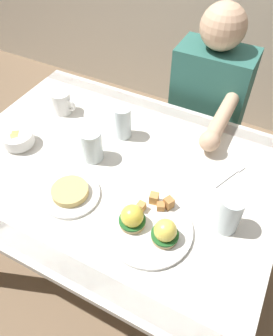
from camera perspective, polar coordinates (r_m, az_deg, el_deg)
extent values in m
plane|color=#7F664C|center=(1.80, -2.76, -15.93)|extent=(6.00, 6.00, 0.00)
cube|color=white|center=(1.20, -3.98, -0.22)|extent=(1.20, 0.90, 0.03)
cube|color=#B23838|center=(1.02, -15.73, -14.70)|extent=(1.20, 0.06, 0.00)
cube|color=#B23838|center=(1.46, 4.02, 10.50)|extent=(1.20, 0.06, 0.00)
cube|color=brown|center=(1.93, -11.66, 5.76)|extent=(0.06, 0.06, 0.71)
cube|color=brown|center=(1.66, 20.93, -6.20)|extent=(0.06, 0.06, 0.71)
cylinder|color=white|center=(1.02, 2.31, -10.82)|extent=(0.27, 0.27, 0.01)
cylinder|color=tan|center=(1.01, -0.76, -9.56)|extent=(0.08, 0.08, 0.02)
cylinder|color=#236028|center=(1.00, -0.77, -9.19)|extent=(0.08, 0.08, 0.01)
sphere|color=yellow|center=(0.98, -0.78, -8.47)|extent=(0.07, 0.07, 0.07)
cylinder|color=tan|center=(0.99, 5.01, -11.99)|extent=(0.08, 0.08, 0.02)
cylinder|color=#236028|center=(0.98, 5.06, -11.63)|extent=(0.08, 0.08, 0.01)
sphere|color=#F7DB56|center=(0.96, 5.14, -10.96)|extent=(0.07, 0.07, 0.07)
cube|color=#B77A42|center=(1.05, 5.75, -6.17)|extent=(0.04, 0.04, 0.04)
cube|color=tan|center=(1.04, 0.84, -6.84)|extent=(0.03, 0.03, 0.03)
cube|color=#B77A42|center=(1.04, 4.31, -6.77)|extent=(0.03, 0.03, 0.02)
cube|color=tan|center=(1.06, 3.12, -5.36)|extent=(0.03, 0.03, 0.04)
cylinder|color=white|center=(1.35, -19.95, 4.07)|extent=(0.10, 0.10, 0.01)
cylinder|color=white|center=(1.33, -20.25, 4.93)|extent=(0.12, 0.12, 0.04)
cube|color=#B7E093|center=(1.33, -20.81, 4.85)|extent=(0.03, 0.03, 0.02)
cube|color=#B7E093|center=(1.33, -20.34, 5.31)|extent=(0.03, 0.03, 0.02)
cube|color=#F4DB66|center=(1.32, -20.77, 4.96)|extent=(0.04, 0.04, 0.03)
cube|color=#B7E093|center=(1.33, -20.96, 5.03)|extent=(0.03, 0.03, 0.03)
cube|color=#F4A85B|center=(1.34, -19.80, 5.31)|extent=(0.03, 0.03, 0.02)
cube|color=#F4DB66|center=(1.33, -19.53, 5.11)|extent=(0.03, 0.03, 0.02)
cube|color=#F4A85B|center=(1.33, -20.59, 5.40)|extent=(0.04, 0.04, 0.03)
cube|color=#F4DB66|center=(1.32, -20.54, 4.53)|extent=(0.04, 0.04, 0.03)
cube|color=#F4A85B|center=(1.33, -19.48, 5.53)|extent=(0.03, 0.03, 0.02)
cylinder|color=white|center=(1.44, -13.14, 11.23)|extent=(0.08, 0.08, 0.09)
cylinder|color=black|center=(1.42, -13.42, 12.57)|extent=(0.07, 0.07, 0.01)
torus|color=white|center=(1.41, -11.74, 10.88)|extent=(0.06, 0.01, 0.06)
cube|color=silver|center=(1.19, 15.56, -1.79)|extent=(0.06, 0.11, 0.00)
cube|color=silver|center=(1.24, 17.82, -0.04)|extent=(0.04, 0.04, 0.00)
cylinder|color=silver|center=(1.19, -7.93, 4.02)|extent=(0.08, 0.08, 0.13)
cylinder|color=silver|center=(1.20, -7.86, 3.51)|extent=(0.07, 0.07, 0.10)
cylinder|color=silver|center=(1.27, -2.47, 8.11)|extent=(0.07, 0.07, 0.13)
cylinder|color=silver|center=(1.29, -2.42, 6.90)|extent=(0.06, 0.06, 0.06)
cylinder|color=silver|center=(1.01, 16.09, -7.78)|extent=(0.07, 0.07, 0.14)
cylinder|color=silver|center=(1.03, 15.78, -8.63)|extent=(0.07, 0.07, 0.08)
cylinder|color=white|center=(1.12, -11.58, -4.64)|extent=(0.20, 0.20, 0.01)
cylinder|color=#DBBC70|center=(1.10, -11.71, -4.07)|extent=(0.12, 0.12, 0.02)
cylinder|color=#33333D|center=(1.88, 6.83, -0.61)|extent=(0.11, 0.11, 0.45)
cylinder|color=#33333D|center=(1.85, 11.97, -2.51)|extent=(0.11, 0.11, 0.45)
cube|color=#2D665B|center=(1.62, 12.74, 11.97)|extent=(0.34, 0.20, 0.50)
sphere|color=#DBAD89|center=(1.45, 15.14, 23.06)|extent=(0.19, 0.19, 0.19)
cylinder|color=#DBAD89|center=(1.34, 14.87, 8.52)|extent=(0.06, 0.30, 0.06)
sphere|color=#DBAD89|center=(1.23, 12.83, 4.70)|extent=(0.08, 0.08, 0.08)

